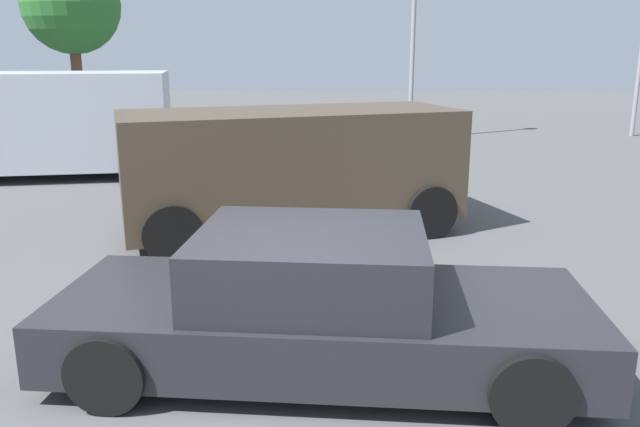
{
  "coord_description": "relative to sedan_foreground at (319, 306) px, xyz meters",
  "views": [
    {
      "loc": [
        0.29,
        -5.01,
        2.75
      ],
      "look_at": [
        0.37,
        2.18,
        0.9
      ],
      "focal_mm": 35.88,
      "sensor_mm": 36.0,
      "label": 1
    }
  ],
  "objects": [
    {
      "name": "ground_plane",
      "position": [
        -0.34,
        -0.19,
        -0.58
      ],
      "size": [
        80.0,
        80.0,
        0.0
      ],
      "primitive_type": "plane",
      "color": "#515154"
    },
    {
      "name": "suv_dark",
      "position": [
        -0.39,
        4.34,
        0.46
      ],
      "size": [
        5.33,
        3.37,
        1.88
      ],
      "rotation": [
        0.0,
        0.0,
        3.45
      ],
      "color": "#4C3D2D",
      "rests_on": "ground_plane"
    },
    {
      "name": "tree_back_left",
      "position": [
        -9.5,
        21.09,
        3.83
      ],
      "size": [
        3.78,
        3.78,
        6.32
      ],
      "color": "brown",
      "rests_on": "ground_plane"
    },
    {
      "name": "van_white",
      "position": [
        -5.9,
        8.87,
        0.65
      ],
      "size": [
        5.5,
        2.87,
        2.27
      ],
      "rotation": [
        0.0,
        0.0,
        0.15
      ],
      "color": "#B2B7C1",
      "rests_on": "ground_plane"
    },
    {
      "name": "sedan_foreground",
      "position": [
        0.0,
        0.0,
        0.0
      ],
      "size": [
        4.76,
        2.28,
        1.26
      ],
      "rotation": [
        0.0,
        0.0,
        -0.1
      ],
      "color": "#232328",
      "rests_on": "ground_plane"
    }
  ]
}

